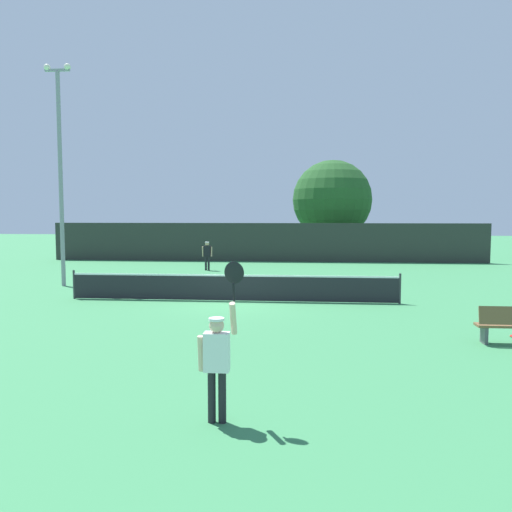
# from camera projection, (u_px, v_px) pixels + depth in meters

# --- Properties ---
(ground_plane) EXTENTS (120.00, 120.00, 0.00)m
(ground_plane) POSITION_uv_depth(u_px,v_px,m) (232.00, 301.00, 18.67)
(ground_plane) COLOR #387F4C
(tennis_net) EXTENTS (11.98, 0.08, 1.07)m
(tennis_net) POSITION_uv_depth(u_px,v_px,m) (232.00, 287.00, 18.63)
(tennis_net) COLOR #232328
(tennis_net) RESTS_ON ground
(perimeter_fence) EXTENTS (29.01, 0.12, 2.56)m
(perimeter_fence) POSITION_uv_depth(u_px,v_px,m) (265.00, 242.00, 34.29)
(perimeter_fence) COLOR #2D332D
(perimeter_fence) RESTS_ON ground
(player_serving) EXTENTS (0.67, 0.39, 2.44)m
(player_serving) POSITION_uv_depth(u_px,v_px,m) (218.00, 353.00, 7.71)
(player_serving) COLOR white
(player_serving) RESTS_ON ground
(player_receiving) EXTENTS (0.57, 0.24, 1.60)m
(player_receiving) POSITION_uv_depth(u_px,v_px,m) (207.00, 253.00, 28.83)
(player_receiving) COLOR black
(player_receiving) RESTS_ON ground
(tennis_ball) EXTENTS (0.07, 0.07, 0.07)m
(tennis_ball) POSITION_uv_depth(u_px,v_px,m) (225.00, 292.00, 20.73)
(tennis_ball) COLOR #CCE033
(tennis_ball) RESTS_ON ground
(light_pole) EXTENTS (1.18, 0.28, 9.53)m
(light_pole) POSITION_uv_depth(u_px,v_px,m) (60.00, 163.00, 22.21)
(light_pole) COLOR gray
(light_pole) RESTS_ON ground
(large_tree) EXTENTS (5.83, 5.83, 7.12)m
(large_tree) POSITION_uv_depth(u_px,v_px,m) (332.00, 200.00, 37.97)
(large_tree) COLOR brown
(large_tree) RESTS_ON ground
(parked_car_near) EXTENTS (2.11, 4.29, 1.69)m
(parked_car_near) POSITION_uv_depth(u_px,v_px,m) (182.00, 242.00, 43.76)
(parked_car_near) COLOR #B7B7BC
(parked_car_near) RESTS_ON ground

